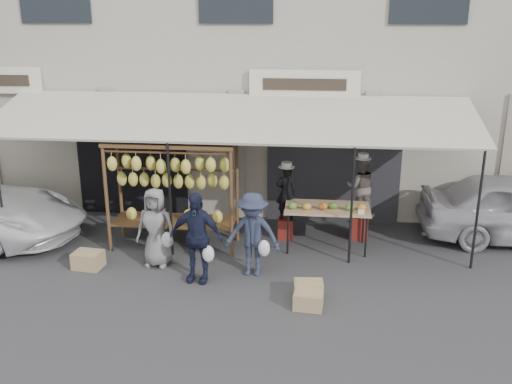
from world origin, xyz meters
TOP-DOWN VIEW (x-y plane):
  - ground_plane at (0.00, 0.00)m, footprint 90.00×90.00m
  - shophouse at (-0.00, 6.50)m, footprint 24.00×6.15m
  - awning at (0.01, 2.28)m, footprint 10.00×2.35m
  - banana_rack at (-1.06, 1.55)m, footprint 2.60×0.90m
  - produce_table at (2.06, 1.78)m, footprint 1.70×0.90m
  - vendor_left at (1.20, 2.26)m, footprint 0.45×0.32m
  - vendor_right at (2.76, 2.43)m, footprint 0.65×0.52m
  - customer_left at (-1.17, 0.66)m, footprint 0.80×0.56m
  - customer_mid at (-0.27, 0.11)m, footprint 1.02×0.52m
  - customer_right at (0.69, 0.46)m, footprint 1.07×0.67m
  - stool_left at (1.20, 2.26)m, footprint 0.39×0.39m
  - stool_right at (2.76, 2.43)m, footprint 0.41×0.41m
  - crate_near_a at (1.75, -0.70)m, footprint 0.50×0.40m
  - crate_near_b at (1.75, -0.35)m, footprint 0.51×0.41m
  - crate_far at (-2.45, 0.39)m, footprint 0.57×0.46m

SIDE VIEW (x-z plane):
  - ground_plane at x=0.00m, z-range 0.00..0.00m
  - crate_near_a at x=1.75m, z-range 0.00..0.28m
  - crate_near_b at x=1.75m, z-range 0.00..0.29m
  - crate_far at x=-2.45m, z-range 0.00..0.32m
  - stool_left at x=1.20m, z-range 0.00..0.44m
  - stool_right at x=2.76m, z-range 0.00..0.50m
  - customer_left at x=-1.17m, z-range 0.00..1.54m
  - customer_right at x=0.69m, z-range 0.00..1.58m
  - customer_mid at x=-0.27m, z-range 0.00..1.67m
  - produce_table at x=2.06m, z-range 0.35..1.39m
  - vendor_left at x=1.20m, z-range 0.44..1.62m
  - vendor_right at x=2.76m, z-range 0.50..1.80m
  - banana_rack at x=-1.06m, z-range 0.45..2.69m
  - awning at x=0.01m, z-range 1.12..4.03m
  - shophouse at x=0.00m, z-range 0.00..7.30m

